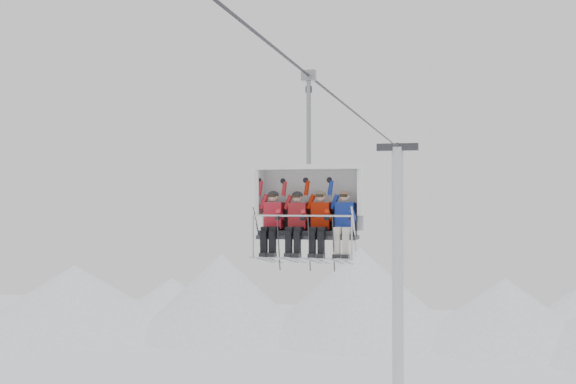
% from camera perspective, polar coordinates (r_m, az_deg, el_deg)
% --- Properties ---
extents(ridgeline, '(72.00, 21.00, 7.00)m').
position_cam_1_polar(ridgeline, '(55.94, 8.96, -8.83)').
color(ridgeline, white).
rests_on(ridgeline, ground).
extents(lift_tower_right, '(2.00, 1.80, 13.48)m').
position_cam_1_polar(lift_tower_right, '(35.61, 8.67, -8.62)').
color(lift_tower_right, silver).
rests_on(lift_tower_right, ground).
extents(haul_cable, '(0.06, 50.00, 0.06)m').
position_cam_1_polar(haul_cable, '(13.81, 0.00, 10.49)').
color(haul_cable, '#323237').
rests_on(haul_cable, lift_tower_left).
extents(chairlift_carrier, '(2.25, 1.17, 3.98)m').
position_cam_1_polar(chairlift_carrier, '(15.43, 1.74, -0.62)').
color(chairlift_carrier, black).
rests_on(chairlift_carrier, haul_cable).
extents(skier_far_left, '(0.39, 1.69, 1.55)m').
position_cam_1_polar(skier_far_left, '(15.32, -1.26, -2.35)').
color(skier_far_left, red).
rests_on(skier_far_left, chairlift_carrier).
extents(skier_center_left, '(0.38, 1.69, 1.53)m').
position_cam_1_polar(skier_center_left, '(15.19, 0.67, -2.38)').
color(skier_center_left, '#AE1F25').
rests_on(skier_center_left, chairlift_carrier).
extents(skier_center_right, '(0.39, 1.69, 1.55)m').
position_cam_1_polar(skier_center_right, '(15.08, 2.52, -2.37)').
color(skier_center_right, '#B31B04').
rests_on(skier_center_right, chairlift_carrier).
extents(skier_far_right, '(0.39, 1.69, 1.55)m').
position_cam_1_polar(skier_far_right, '(14.99, 4.43, -2.38)').
color(skier_far_right, '#172E97').
rests_on(skier_far_right, chairlift_carrier).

